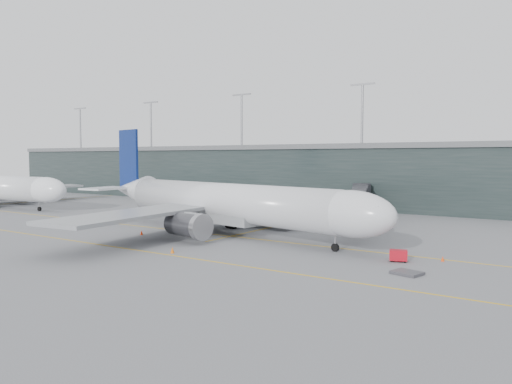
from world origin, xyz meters
The scene contains 17 objects.
ground centered at (0.00, 0.00, 0.00)m, with size 320.00×320.00×0.00m, color slate.
taxiline_a centered at (0.00, -4.00, 0.01)m, with size 160.00×0.25×0.02m, color gold.
taxiline_b centered at (0.00, -20.00, 0.01)m, with size 160.00×0.25×0.02m, color gold.
taxiline_lead_main centered at (5.00, 20.00, 0.01)m, with size 0.25×60.00×0.02m, color gold.
taxiline_lead_adj centered at (-75.00, 20.00, 0.01)m, with size 0.25×60.00×0.02m, color gold.
terminal centered at (0.00, 58.00, 7.62)m, with size 240.00×36.00×29.00m.
main_aircraft centered at (2.52, -2.43, 4.89)m, with size 61.87×57.36×17.42m.
jet_bridge centered at (17.31, 22.24, 4.76)m, with size 17.24×44.21×6.35m.
gse_cart centered at (32.24, -8.13, 0.76)m, with size 2.29×1.83×1.36m.
baggage_dolly centered at (34.98, -13.79, 0.17)m, with size 2.84×2.28×0.28m, color #3D3C42.
uld_a centered at (-4.20, 9.87, 1.04)m, with size 2.21×1.78×1.98m.
uld_b centered at (-3.91, 11.01, 1.02)m, with size 2.63×2.41×1.94m.
uld_c centered at (0.10, 11.34, 1.05)m, with size 2.29×1.87×2.00m.
cone_nose centered at (36.46, -5.08, 0.32)m, with size 0.40×0.40×0.64m, color #FE470E.
cone_wing_stbd centered at (7.01, -18.92, 0.39)m, with size 0.50×0.50×0.79m, color orange.
cone_wing_port centered at (7.97, 10.34, 0.35)m, with size 0.44×0.44×0.70m, color #FB4D0D.
cone_tail centered at (-7.28, -10.68, 0.37)m, with size 0.46×0.46×0.74m, color #F3360D.
Camera 1 is at (50.26, -64.51, 12.06)m, focal length 35.00 mm.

